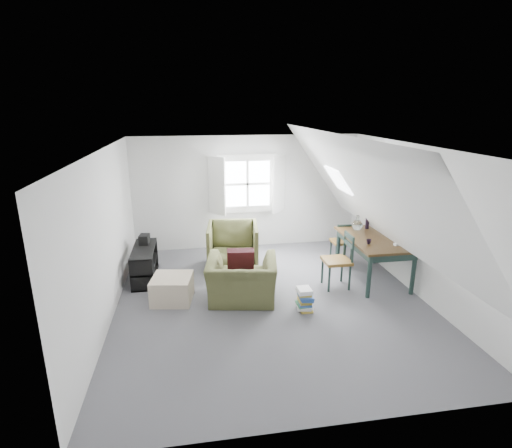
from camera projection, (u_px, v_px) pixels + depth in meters
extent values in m
plane|color=#535358|center=(271.00, 300.00, 6.63)|extent=(5.50, 5.50, 0.00)
plane|color=white|center=(273.00, 148.00, 5.91)|extent=(5.50, 5.50, 0.00)
plane|color=silver|center=(247.00, 192.00, 8.87)|extent=(5.00, 0.00, 5.00)
plane|color=silver|center=(332.00, 316.00, 3.67)|extent=(5.00, 0.00, 5.00)
plane|color=silver|center=(106.00, 237.00, 5.88)|extent=(0.00, 5.50, 5.50)
plane|color=silver|center=(419.00, 221.00, 6.66)|extent=(0.00, 5.50, 5.50)
plane|color=white|center=(169.00, 200.00, 5.88)|extent=(3.19, 5.50, 4.48)
plane|color=white|center=(367.00, 193.00, 6.36)|extent=(3.19, 5.50, 4.48)
cube|color=white|center=(247.00, 184.00, 8.79)|extent=(1.30, 0.04, 1.30)
cube|color=white|center=(217.00, 186.00, 8.54)|extent=(0.35, 0.35, 1.25)
cube|color=white|center=(279.00, 184.00, 8.75)|extent=(0.35, 0.35, 1.25)
cube|color=white|center=(247.00, 184.00, 8.78)|extent=(1.00, 0.02, 1.00)
cube|color=white|center=(247.00, 184.00, 8.77)|extent=(1.08, 0.04, 0.05)
cube|color=white|center=(247.00, 184.00, 8.77)|extent=(0.05, 0.04, 1.08)
cube|color=white|center=(338.00, 180.00, 7.60)|extent=(0.35, 0.75, 0.47)
imported|color=#494C2B|center=(242.00, 300.00, 6.64)|extent=(1.27, 1.15, 0.73)
imported|color=#494C2B|center=(233.00, 267.00, 7.99)|extent=(1.08, 1.10, 0.91)
cube|color=#3A0F15|center=(241.00, 261.00, 6.60)|extent=(0.46, 0.29, 0.46)
cube|color=tan|center=(172.00, 289.00, 6.57)|extent=(0.72, 0.72, 0.42)
cube|color=#34210E|center=(374.00, 239.00, 7.25)|extent=(0.96, 1.61, 0.04)
cube|color=#1B2E29|center=(374.00, 243.00, 7.28)|extent=(0.86, 1.50, 0.13)
cylinder|color=#1B2E29|center=(369.00, 277.00, 6.63)|extent=(0.07, 0.07, 0.76)
cylinder|color=#1B2E29|center=(413.00, 273.00, 6.75)|extent=(0.07, 0.07, 0.76)
cylinder|color=#1B2E29|center=(338.00, 247.00, 7.98)|extent=(0.07, 0.07, 0.76)
cylinder|color=#1B2E29|center=(375.00, 245.00, 8.11)|extent=(0.07, 0.07, 0.76)
sphere|color=silver|center=(357.00, 225.00, 7.61)|extent=(0.21, 0.21, 0.21)
cylinder|color=silver|center=(358.00, 218.00, 7.58)|extent=(0.07, 0.07, 0.11)
cylinder|color=black|center=(367.00, 223.00, 7.75)|extent=(0.07, 0.07, 0.23)
cylinder|color=#3F2D1E|center=(368.00, 210.00, 7.67)|extent=(0.03, 0.05, 0.42)
cylinder|color=#3F2D1E|center=(369.00, 210.00, 7.69)|extent=(0.04, 0.06, 0.41)
cylinder|color=#3F2D1E|center=(368.00, 210.00, 7.66)|extent=(0.05, 0.07, 0.41)
imported|color=black|center=(369.00, 244.00, 6.92)|extent=(0.11, 0.11, 0.08)
cube|color=white|center=(397.00, 244.00, 6.85)|extent=(0.12, 0.09, 0.04)
cube|color=brown|center=(341.00, 241.00, 8.19)|extent=(0.40, 0.40, 0.05)
cylinder|color=#1B2E29|center=(345.00, 249.00, 8.43)|extent=(0.03, 0.03, 0.41)
cylinder|color=#1B2E29|center=(351.00, 254.00, 8.13)|extent=(0.03, 0.03, 0.41)
cylinder|color=#1B2E29|center=(331.00, 249.00, 8.38)|extent=(0.03, 0.03, 0.41)
cylinder|color=#1B2E29|center=(336.00, 255.00, 8.08)|extent=(0.03, 0.03, 0.41)
cylinder|color=#1B2E29|center=(353.00, 234.00, 7.99)|extent=(0.03, 0.03, 0.43)
cylinder|color=#1B2E29|center=(338.00, 235.00, 7.94)|extent=(0.03, 0.03, 0.43)
cube|color=#1B2E29|center=(346.00, 226.00, 7.92)|extent=(0.32, 0.03, 0.08)
cube|color=#1B2E29|center=(345.00, 232.00, 7.95)|extent=(0.32, 0.03, 0.06)
cube|color=brown|center=(337.00, 261.00, 7.00)|extent=(0.46, 0.46, 0.05)
cylinder|color=#1B2E29|center=(322.00, 271.00, 7.22)|extent=(0.04, 0.04, 0.47)
cylinder|color=#1B2E29|center=(342.00, 269.00, 7.28)|extent=(0.04, 0.04, 0.47)
cylinder|color=#1B2E29|center=(329.00, 279.00, 6.87)|extent=(0.04, 0.04, 0.47)
cylinder|color=#1B2E29|center=(350.00, 278.00, 6.93)|extent=(0.04, 0.04, 0.47)
cylinder|color=#1B2E29|center=(345.00, 244.00, 7.14)|extent=(0.04, 0.04, 0.49)
cylinder|color=#1B2E29|center=(353.00, 251.00, 6.79)|extent=(0.04, 0.04, 0.49)
cube|color=#1B2E29|center=(349.00, 237.00, 6.91)|extent=(0.03, 0.37, 0.09)
cube|color=#1B2E29|center=(349.00, 244.00, 6.95)|extent=(0.03, 0.37, 0.07)
cube|color=black|center=(146.00, 277.00, 7.47)|extent=(0.39, 1.17, 0.03)
cube|color=black|center=(145.00, 264.00, 7.39)|extent=(0.39, 1.17, 0.03)
cube|color=black|center=(143.00, 249.00, 7.31)|extent=(0.39, 1.17, 0.03)
cube|color=black|center=(141.00, 276.00, 6.85)|extent=(0.39, 0.03, 0.58)
cube|color=black|center=(148.00, 253.00, 7.93)|extent=(0.39, 0.03, 0.58)
cube|color=#264C99|center=(144.00, 280.00, 7.12)|extent=(0.18, 0.19, 0.21)
cube|color=red|center=(146.00, 270.00, 7.53)|extent=(0.18, 0.23, 0.21)
cube|color=white|center=(143.00, 262.00, 7.18)|extent=(0.18, 0.21, 0.19)
cube|color=black|center=(144.00, 240.00, 7.52)|extent=(0.20, 0.26, 0.19)
cube|color=#B29933|center=(305.00, 309.00, 6.31)|extent=(0.19, 0.25, 0.03)
cube|color=white|center=(304.00, 307.00, 6.32)|extent=(0.25, 0.28, 0.03)
cube|color=white|center=(306.00, 306.00, 6.29)|extent=(0.21, 0.27, 0.03)
cube|color=#337F4C|center=(303.00, 304.00, 6.28)|extent=(0.21, 0.26, 0.03)
cube|color=#264C99|center=(305.00, 303.00, 6.26)|extent=(0.22, 0.29, 0.02)
cube|color=#B29933|center=(305.00, 301.00, 6.27)|extent=(0.19, 0.25, 0.02)
cube|color=#B29933|center=(305.00, 299.00, 6.28)|extent=(0.22, 0.28, 0.03)
cube|color=#264C99|center=(307.00, 298.00, 6.24)|extent=(0.22, 0.29, 0.03)
cube|color=#264C99|center=(306.00, 296.00, 6.23)|extent=(0.23, 0.28, 0.03)
cube|color=#B29933|center=(304.00, 293.00, 6.27)|extent=(0.21, 0.26, 0.03)
cube|color=white|center=(304.00, 291.00, 6.25)|extent=(0.21, 0.24, 0.04)
cube|color=white|center=(304.00, 289.00, 6.24)|extent=(0.21, 0.25, 0.03)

